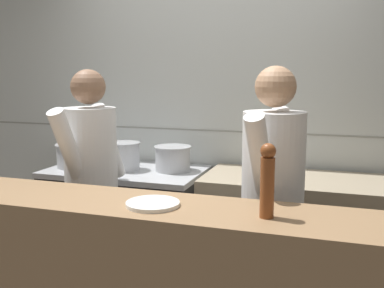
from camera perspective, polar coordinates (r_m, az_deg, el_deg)
The scene contains 12 objects.
wall_back_tiled at distance 3.64m, azimuth 3.25°, elevation 4.10°, with size 8.00×0.06×2.60m.
oven_range at distance 3.67m, azimuth -8.23°, elevation -9.79°, with size 1.21×0.71×0.87m.
prep_counter at distance 3.32m, azimuth 13.62°, elevation -11.83°, with size 1.37×0.65×0.89m.
stock_pot at distance 3.69m, azimuth -14.26°, elevation -1.31°, with size 0.35×0.35×0.18m.
sauce_pot at distance 3.50m, azimuth -8.57°, elevation -1.43°, with size 0.25×0.25×0.21m.
braising_pot at distance 3.43m, azimuth -2.45°, elevation -1.75°, with size 0.28×0.28×0.19m.
mixing_bowl_steel at distance 3.27m, azimuth 11.30°, elevation -3.09°, with size 0.26×0.26×0.08m.
chefs_knife at distance 3.06m, azimuth 9.49°, elevation -4.55°, with size 0.34×0.15×0.02m.
plated_dish_appetiser at distance 2.06m, azimuth -5.01°, elevation -7.57°, with size 0.25×0.25×0.02m.
pepper_mill at distance 1.88m, azimuth 9.55°, elevation -4.43°, with size 0.07×0.07×0.31m.
chef_head_cook at distance 2.95m, azimuth -12.63°, elevation -4.97°, with size 0.37×0.72×1.63m.
chef_sous at distance 2.49m, azimuth 10.15°, elevation -7.26°, with size 0.39×0.72×1.65m.
Camera 1 is at (0.93, -2.06, 1.61)m, focal length 42.00 mm.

